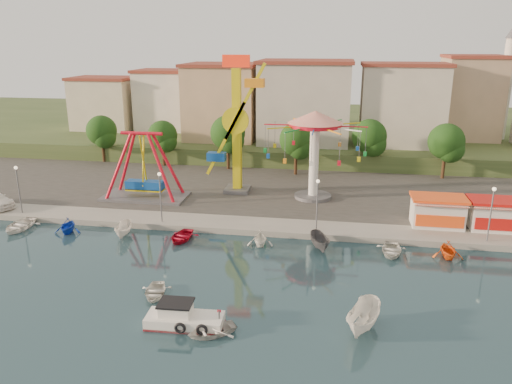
% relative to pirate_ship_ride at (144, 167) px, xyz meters
% --- Properties ---
extents(ground, '(200.00, 200.00, 0.00)m').
position_rel_pirate_ship_ride_xyz_m(ground, '(12.73, -20.51, -4.39)').
color(ground, '#15303C').
rests_on(ground, ground).
extents(quay_deck, '(200.00, 100.00, 0.60)m').
position_rel_pirate_ship_ride_xyz_m(quay_deck, '(12.73, 41.49, -4.09)').
color(quay_deck, '#9E998E').
rests_on(quay_deck, ground).
extents(asphalt_pad, '(90.00, 28.00, 0.01)m').
position_rel_pirate_ship_ride_xyz_m(asphalt_pad, '(12.73, 9.49, -3.79)').
color(asphalt_pad, '#4C4944').
rests_on(asphalt_pad, quay_deck).
extents(hill_terrace, '(200.00, 60.00, 3.00)m').
position_rel_pirate_ship_ride_xyz_m(hill_terrace, '(12.73, 46.49, -2.89)').
color(hill_terrace, '#384C26').
rests_on(hill_terrace, ground).
extents(pirate_ship_ride, '(10.00, 5.00, 8.00)m').
position_rel_pirate_ship_ride_xyz_m(pirate_ship_ride, '(0.00, 0.00, 0.00)').
color(pirate_ship_ride, '#59595E').
rests_on(pirate_ship_ride, quay_deck).
extents(kamikaze_tower, '(5.29, 3.10, 16.50)m').
position_rel_pirate_ship_ride_xyz_m(kamikaze_tower, '(10.60, 4.12, 4.15)').
color(kamikaze_tower, '#59595E').
rests_on(kamikaze_tower, quay_deck).
extents(wave_swinger, '(11.60, 11.60, 10.40)m').
position_rel_pirate_ship_ride_xyz_m(wave_swinger, '(19.77, 3.27, 3.80)').
color(wave_swinger, '#59595E').
rests_on(wave_swinger, quay_deck).
extents(booth_left, '(5.40, 3.78, 3.08)m').
position_rel_pirate_ship_ride_xyz_m(booth_left, '(32.74, -4.02, -2.23)').
color(booth_left, white).
rests_on(booth_left, quay_deck).
extents(booth_mid, '(5.40, 3.78, 3.08)m').
position_rel_pirate_ship_ride_xyz_m(booth_mid, '(38.31, -4.02, -2.23)').
color(booth_mid, white).
rests_on(booth_mid, quay_deck).
extents(lamp_post_0, '(0.14, 0.14, 5.00)m').
position_rel_pirate_ship_ride_xyz_m(lamp_post_0, '(-11.27, -7.51, -1.29)').
color(lamp_post_0, '#59595E').
rests_on(lamp_post_0, quay_deck).
extents(lamp_post_1, '(0.14, 0.14, 5.00)m').
position_rel_pirate_ship_ride_xyz_m(lamp_post_1, '(4.73, -7.51, -1.29)').
color(lamp_post_1, '#59595E').
rests_on(lamp_post_1, quay_deck).
extents(lamp_post_2, '(0.14, 0.14, 5.00)m').
position_rel_pirate_ship_ride_xyz_m(lamp_post_2, '(20.73, -7.51, -1.29)').
color(lamp_post_2, '#59595E').
rests_on(lamp_post_2, quay_deck).
extents(lamp_post_3, '(0.14, 0.14, 5.00)m').
position_rel_pirate_ship_ride_xyz_m(lamp_post_3, '(36.73, -7.51, -1.29)').
color(lamp_post_3, '#59595E').
rests_on(lamp_post_3, quay_deck).
extents(tree_0, '(4.60, 4.60, 7.19)m').
position_rel_pirate_ship_ride_xyz_m(tree_0, '(-13.27, 16.47, 1.08)').
color(tree_0, '#382314').
rests_on(tree_0, quay_deck).
extents(tree_1, '(4.35, 4.35, 6.80)m').
position_rel_pirate_ship_ride_xyz_m(tree_1, '(-3.27, 15.74, 0.81)').
color(tree_1, '#382314').
rests_on(tree_1, quay_deck).
extents(tree_2, '(5.02, 5.02, 7.85)m').
position_rel_pirate_ship_ride_xyz_m(tree_2, '(6.73, 15.30, 1.52)').
color(tree_2, '#382314').
rests_on(tree_2, quay_deck).
extents(tree_3, '(4.68, 4.68, 7.32)m').
position_rel_pirate_ship_ride_xyz_m(tree_3, '(16.73, 13.86, 1.16)').
color(tree_3, '#382314').
rests_on(tree_3, quay_deck).
extents(tree_4, '(4.86, 4.86, 7.60)m').
position_rel_pirate_ship_ride_xyz_m(tree_4, '(26.73, 16.85, 1.35)').
color(tree_4, '#382314').
rests_on(tree_4, quay_deck).
extents(tree_5, '(4.83, 4.83, 7.54)m').
position_rel_pirate_ship_ride_xyz_m(tree_5, '(36.73, 15.03, 1.31)').
color(tree_5, '#382314').
rests_on(tree_5, quay_deck).
extents(building_0, '(9.26, 9.53, 11.87)m').
position_rel_pirate_ship_ride_xyz_m(building_0, '(-20.64, 25.56, 4.54)').
color(building_0, beige).
rests_on(building_0, hill_terrace).
extents(building_1, '(12.33, 9.01, 8.63)m').
position_rel_pirate_ship_ride_xyz_m(building_1, '(-8.59, 30.88, 2.92)').
color(building_1, silver).
rests_on(building_1, hill_terrace).
extents(building_2, '(11.95, 9.28, 11.23)m').
position_rel_pirate_ship_ride_xyz_m(building_2, '(4.55, 31.45, 4.22)').
color(building_2, tan).
rests_on(building_2, hill_terrace).
extents(building_3, '(12.59, 10.50, 9.20)m').
position_rel_pirate_ship_ride_xyz_m(building_3, '(18.34, 28.30, 3.20)').
color(building_3, beige).
rests_on(building_3, hill_terrace).
extents(building_4, '(10.75, 9.23, 9.24)m').
position_rel_pirate_ship_ride_xyz_m(building_4, '(31.81, 31.70, 3.22)').
color(building_4, beige).
rests_on(building_4, hill_terrace).
extents(building_5, '(12.77, 10.96, 11.21)m').
position_rel_pirate_ship_ride_xyz_m(building_5, '(45.10, 29.83, 4.21)').
color(building_5, tan).
rests_on(building_5, hill_terrace).
extents(minaret, '(2.80, 2.80, 18.00)m').
position_rel_pirate_ship_ride_xyz_m(minaret, '(48.73, 33.49, 8.15)').
color(minaret, silver).
rests_on(minaret, hill_terrace).
extents(cabin_motorboat, '(5.35, 2.31, 1.85)m').
position_rel_pirate_ship_ride_xyz_m(cabin_motorboat, '(12.63, -25.31, -3.90)').
color(cabin_motorboat, white).
rests_on(cabin_motorboat, ground).
extents(rowboat_a, '(2.91, 3.63, 0.67)m').
position_rel_pirate_ship_ride_xyz_m(rowboat_a, '(9.24, -21.68, -4.06)').
color(rowboat_a, silver).
rests_on(rowboat_a, ground).
extents(rowboat_b, '(4.07, 3.84, 0.69)m').
position_rel_pirate_ship_ride_xyz_m(rowboat_b, '(14.81, -26.06, -4.05)').
color(rowboat_b, silver).
rests_on(rowboat_b, ground).
extents(skiff, '(3.14, 4.99, 1.81)m').
position_rel_pirate_ship_ride_xyz_m(skiff, '(24.75, -23.89, -3.49)').
color(skiff, white).
rests_on(skiff, ground).
extents(moored_boat_0, '(3.08, 4.28, 0.88)m').
position_rel_pirate_ship_ride_xyz_m(moored_boat_0, '(-9.54, -10.71, -3.95)').
color(moored_boat_0, white).
rests_on(moored_boat_0, ground).
extents(moored_boat_1, '(3.10, 3.43, 1.58)m').
position_rel_pirate_ship_ride_xyz_m(moored_boat_1, '(-4.09, -10.71, -3.61)').
color(moored_boat_1, '#153EBF').
rests_on(moored_boat_1, ground).
extents(moored_boat_2, '(1.88, 3.72, 1.37)m').
position_rel_pirate_ship_ride_xyz_m(moored_boat_2, '(1.91, -10.71, -3.71)').
color(moored_boat_2, silver).
rests_on(moored_boat_2, ground).
extents(moored_boat_3, '(3.07, 4.03, 0.78)m').
position_rel_pirate_ship_ride_xyz_m(moored_boat_3, '(7.82, -10.71, -4.00)').
color(moored_boat_3, '#B90E29').
rests_on(moored_boat_3, ground).
extents(moored_boat_4, '(2.84, 3.18, 1.51)m').
position_rel_pirate_ship_ride_xyz_m(moored_boat_4, '(15.63, -10.71, -3.64)').
color(moored_boat_4, white).
rests_on(moored_boat_4, ground).
extents(moored_boat_5, '(2.53, 4.08, 1.48)m').
position_rel_pirate_ship_ride_xyz_m(moored_boat_5, '(21.26, -10.71, -3.65)').
color(moored_boat_5, '#4F4E53').
rests_on(moored_boat_5, ground).
extents(moored_boat_6, '(2.98, 3.95, 0.77)m').
position_rel_pirate_ship_ride_xyz_m(moored_boat_6, '(27.73, -10.71, -4.01)').
color(moored_boat_6, silver).
rests_on(moored_boat_6, ground).
extents(moored_boat_7, '(2.84, 3.23, 1.61)m').
position_rel_pirate_ship_ride_xyz_m(moored_boat_7, '(32.62, -10.71, -3.59)').
color(moored_boat_7, '#ED5815').
rests_on(moored_boat_7, ground).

